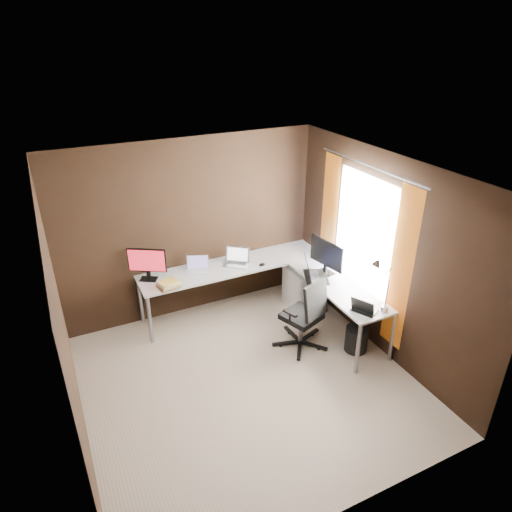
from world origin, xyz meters
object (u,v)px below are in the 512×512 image
Objects in this scene: laptop_white at (198,268)px; laptop_silver at (237,260)px; laptop_black_small at (364,309)px; wastebasket at (356,339)px; book_stack at (169,284)px; desk_lamp at (380,280)px; drawer_pedestal at (303,287)px; monitor_left at (147,262)px; office_chair at (303,327)px; laptop_black_big at (313,274)px; monitor_right at (327,255)px.

laptop_white is 0.85× the size of laptop_silver.
wastebasket is (0.11, 0.19, -0.61)m from laptop_black_small.
desk_lamp is (2.06, -1.58, 0.37)m from book_stack.
desk_lamp reaches higher than drawer_pedestal.
monitor_left reaches higher than office_chair.
laptop_white is (-1.45, 0.41, 0.47)m from drawer_pedestal.
desk_lamp is at bearing -37.61° from book_stack.
laptop_black_big reaches higher than laptop_black_small.
monitor_left is 0.69× the size of desk_lamp.
book_stack is at bearing 145.87° from wastebasket.
drawer_pedestal is 1.81× the size of wastebasket.
book_stack is at bearing -131.64° from laptop_silver.
monitor_right is 0.89× the size of desk_lamp.
laptop_black_small is at bearing -27.43° from laptop_silver.
laptop_white is at bearing 107.52° from office_chair.
laptop_white is at bearing 133.30° from wastebasket.
laptop_black_small is 0.35× the size of office_chair.
laptop_silver is (0.56, -0.04, 0.01)m from laptop_white.
desk_lamp reaches higher than laptop_white.
drawer_pedestal is at bearing 7.09° from laptop_black_big.
laptop_silver is at bearing 11.46° from book_stack.
drawer_pedestal is 1.72× the size of laptop_white.
laptop_black_big is at bearing 86.90° from desk_lamp.
wastebasket is (0.21, -0.76, -0.62)m from laptop_black_big.
monitor_left is 0.77× the size of monitor_right.
drawer_pedestal is 2.27m from monitor_left.
drawer_pedestal is 1.48m from laptop_black_small.
laptop_silver is 1.96m from laptop_black_small.
laptop_silver is 1.35m from office_chair.
laptop_white is 0.55m from book_stack.
drawer_pedestal is 0.92× the size of desk_lamp.
laptop_black_small is at bearing -39.30° from book_stack.
laptop_black_small reaches higher than wastebasket.
laptop_silver is at bearing -1.83° from laptop_black_small.
monitor_right is 1.68× the size of laptop_black_small.
book_stack reaches higher than drawer_pedestal.
laptop_black_big is (1.98, -0.92, -0.19)m from monitor_left.
laptop_black_big is (-0.14, -0.45, 0.49)m from drawer_pedestal.
laptop_white is 0.35× the size of office_chair.
laptop_black_big is at bearing -11.05° from laptop_white.
monitor_left is 2.19m from laptop_black_big.
laptop_black_big is at bearing -18.48° from book_stack.
desk_lamp is (2.24, -1.90, 0.16)m from monitor_left.
office_chair is at bearing 115.06° from monitor_right.
laptop_silver is at bearing 157.84° from drawer_pedestal.
laptop_silver is 0.81× the size of laptop_black_big.
laptop_silver is 1.25× the size of wastebasket.
laptop_white is 1.57m from laptop_black_big.
laptop_silver reaches higher than wastebasket.
desk_lamp is at bearing -27.41° from laptop_white.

